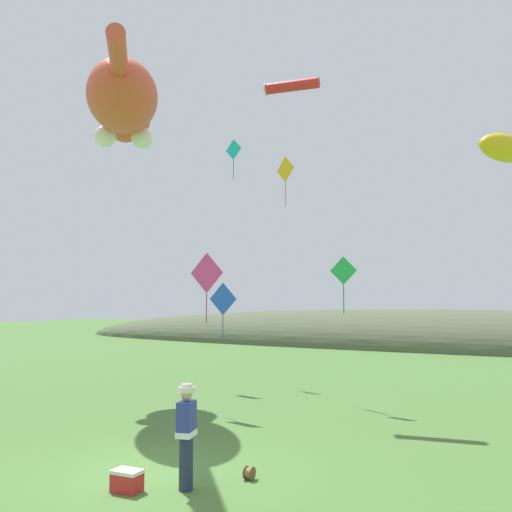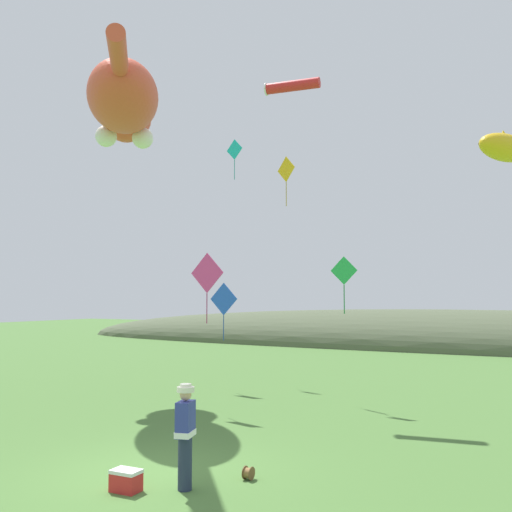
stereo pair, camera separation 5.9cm
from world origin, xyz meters
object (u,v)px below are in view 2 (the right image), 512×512
Objects in this scene: kite_fish_windsock at (511,149)px; kite_diamond_gold at (286,170)px; kite_diamond_blue at (224,300)px; picnic_cooler at (126,480)px; festival_attendant at (185,433)px; kite_tube_streamer at (291,86)px; kite_spool at (248,473)px; kite_giant_cat at (124,104)px; kite_diamond_pink at (207,274)px; kite_diamond_green at (344,271)px; kite_diamond_teal at (235,150)px.

kite_fish_windsock is 1.16× the size of kite_diamond_gold.
kite_fish_windsock is at bearing -25.23° from kite_diamond_blue.
picnic_cooler is 11.30m from kite_diamond_blue.
picnic_cooler is (-0.83, -0.53, -0.77)m from festival_attendant.
kite_tube_streamer is at bearing 149.31° from kite_fish_windsock.
kite_spool is 13.84m from kite_giant_cat.
kite_diamond_green is at bearing 37.52° from kite_diamond_pink.
kite_diamond_teal reaches higher than kite_spool.
kite_diamond_green is (1.86, -0.21, -6.33)m from kite_tube_streamer.
festival_attendant is at bearing -135.60° from kite_fish_windsock.
kite_diamond_pink is (-3.58, 6.16, 3.03)m from festival_attendant.
kite_diamond_teal is (-6.05, 13.96, 9.66)m from picnic_cooler.
kite_tube_streamer is at bearing 97.36° from picnic_cooler.
kite_diamond_blue reaches higher than festival_attendant.
kite_diamond_teal reaches higher than picnic_cooler.
kite_spool is 0.13× the size of kite_diamond_gold.
kite_spool is at bearing -137.85° from kite_fish_windsock.
kite_spool is at bearing 44.96° from picnic_cooler.
kite_diamond_green reaches higher than kite_spool.
kite_diamond_gold is at bearing 120.41° from kite_tube_streamer.
kite_fish_windsock is 10.02m from kite_diamond_gold.
kite_diamond_green is at bearing 142.48° from kite_fish_windsock.
kite_diamond_green is at bearing 86.08° from picnic_cooler.
kite_diamond_green is at bearing 96.48° from kite_spool.
kite_diamond_green is 0.98× the size of kite_diamond_teal.
kite_diamond_teal is (0.44, 6.83, -0.08)m from kite_giant_cat.
kite_diamond_green is 5.20m from kite_diamond_gold.
festival_attendant is 0.85× the size of kite_diamond_blue.
kite_diamond_gold is (-2.22, 11.19, 7.80)m from picnic_cooler.
kite_diamond_blue is at bearing -64.72° from kite_diamond_teal.
festival_attendant is 3.55× the size of picnic_cooler.
kite_diamond_teal reaches higher than kite_diamond_green.
kite_diamond_blue is at bearing 117.87° from festival_attendant.
kite_diamond_teal is (-3.83, 2.76, 1.87)m from kite_diamond_gold.
kite_diamond_blue is (-9.96, 4.69, -3.19)m from kite_fish_windsock.
kite_diamond_gold reaches higher than kite_diamond_blue.
kite_spool is at bearing 55.17° from festival_attendant.
festival_attendant is 8.78m from kite_fish_windsock.
kite_diamond_teal is 0.88× the size of kite_diamond_blue.
kite_diamond_teal is at bearing 117.13° from festival_attendant.
kite_fish_windsock is 11.46m from kite_diamond_blue.
kite_diamond_pink is 1.02× the size of kite_diamond_blue.
kite_diamond_gold is 5.08m from kite_diamond_teal.
picnic_cooler is 0.27× the size of kite_diamond_teal.
kite_diamond_gold is at bearing 143.79° from kite_fish_windsock.
kite_giant_cat reaches higher than kite_diamond_green.
kite_spool is 10.72m from kite_diamond_blue.
kite_spool is 0.11× the size of kite_diamond_pink.
kite_diamond_teal is at bearing 145.04° from kite_diamond_green.
kite_fish_windsock is at bearing -30.69° from kite_tube_streamer.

